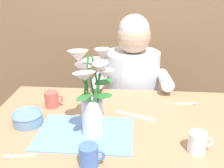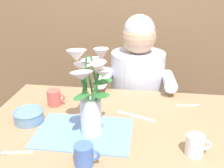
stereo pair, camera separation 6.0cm
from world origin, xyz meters
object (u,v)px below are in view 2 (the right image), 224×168
at_px(dinner_knife, 136,116).
at_px(ceramic_mug, 54,98).
at_px(ceramic_bowl, 29,116).
at_px(tea_cup, 195,145).
at_px(seated_person, 137,102).
at_px(coffee_cup, 84,155).
at_px(flower_vase, 90,90).

bearing_deg(dinner_knife, ceramic_mug, -167.66).
height_order(ceramic_bowl, dinner_knife, ceramic_bowl).
relative_size(ceramic_bowl, tea_cup, 1.46).
xyz_separation_m(seated_person, coffee_cup, (-0.14, -0.88, 0.22)).
distance_m(seated_person, coffee_cup, 0.92).
xyz_separation_m(flower_vase, tea_cup, (0.41, -0.08, -0.16)).
bearing_deg(flower_vase, seated_person, 77.07).
relative_size(ceramic_bowl, coffee_cup, 1.46).
distance_m(flower_vase, ceramic_bowl, 0.35).
xyz_separation_m(ceramic_bowl, dinner_knife, (0.48, 0.11, -0.03)).
relative_size(flower_vase, ceramic_bowl, 2.70).
xyz_separation_m(dinner_knife, ceramic_mug, (-0.42, 0.07, 0.04)).
bearing_deg(ceramic_bowl, flower_vase, -10.55).
xyz_separation_m(seated_person, ceramic_mug, (-0.40, -0.45, 0.22)).
height_order(seated_person, coffee_cup, seated_person).
height_order(flower_vase, coffee_cup, flower_vase).
distance_m(tea_cup, ceramic_mug, 0.72).
relative_size(dinner_knife, tea_cup, 2.04).
xyz_separation_m(dinner_knife, tea_cup, (0.23, -0.25, 0.04)).
bearing_deg(tea_cup, seated_person, 108.01).
bearing_deg(ceramic_mug, coffee_cup, -59.13).
bearing_deg(coffee_cup, tea_cup, 16.03).
height_order(dinner_knife, coffee_cup, coffee_cup).
bearing_deg(tea_cup, coffee_cup, -163.97).
distance_m(dinner_knife, tea_cup, 0.34).
relative_size(seated_person, dinner_knife, 5.97).
bearing_deg(dinner_knife, tea_cup, -25.84).
bearing_deg(seated_person, ceramic_mug, -132.43).
height_order(seated_person, flower_vase, seated_person).
distance_m(flower_vase, tea_cup, 0.44).
bearing_deg(dinner_knife, seated_person, 113.33).
bearing_deg(ceramic_bowl, seated_person, 53.93).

